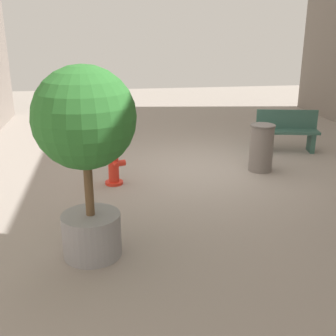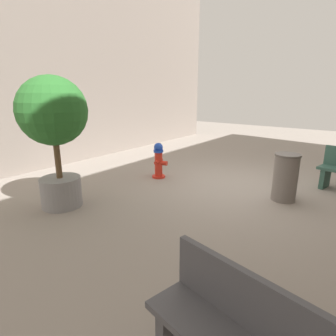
# 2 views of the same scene
# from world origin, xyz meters

# --- Properties ---
(ground_plane) EXTENTS (23.40, 23.40, 0.00)m
(ground_plane) POSITION_xyz_m (0.00, 0.00, 0.00)
(ground_plane) COLOR gray
(fire_hydrant) EXTENTS (0.40, 0.42, 0.90)m
(fire_hydrant) POSITION_xyz_m (1.87, 0.60, 0.45)
(fire_hydrant) COLOR red
(fire_hydrant) RESTS_ON ground_plane
(planter_tree) EXTENTS (1.23, 1.23, 2.42)m
(planter_tree) POSITION_xyz_m (2.22, 3.14, 1.58)
(planter_tree) COLOR gray
(planter_tree) RESTS_ON ground_plane
(trash_bin) EXTENTS (0.49, 0.49, 0.96)m
(trash_bin) POSITION_xyz_m (-1.10, 0.26, 0.48)
(trash_bin) COLOR slate
(trash_bin) RESTS_ON ground_plane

